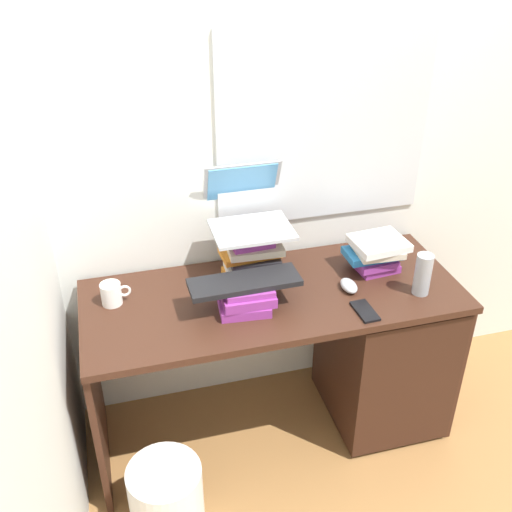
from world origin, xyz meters
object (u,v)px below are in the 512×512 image
at_px(book_stack_tall, 252,253).
at_px(cell_phone, 365,311).
at_px(computer_mouse, 349,286).
at_px(desk, 359,346).
at_px(water_bottle, 423,274).
at_px(wastebasket, 166,498).
at_px(book_stack_side, 376,253).
at_px(book_stack_keyboard_riser, 246,297).
at_px(keyboard, 244,282).
at_px(mug, 112,294).
at_px(laptop, 247,211).

distance_m(book_stack_tall, cell_phone, 0.51).
bearing_deg(computer_mouse, book_stack_tall, 149.73).
bearing_deg(computer_mouse, desk, 18.16).
xyz_separation_m(water_bottle, wastebasket, (-1.08, -0.23, -0.67)).
bearing_deg(wastebasket, book_stack_side, 24.27).
height_order(book_stack_side, water_bottle, water_bottle).
distance_m(book_stack_side, computer_mouse, 0.21).
height_order(book_stack_keyboard_riser, keyboard, keyboard).
relative_size(computer_mouse, wastebasket, 0.35).
distance_m(desk, book_stack_keyboard_riser, 0.64).
bearing_deg(keyboard, book_stack_side, 9.90).
relative_size(mug, water_bottle, 0.67).
height_order(desk, mug, mug).
xyz_separation_m(book_stack_side, computer_mouse, (-0.16, -0.11, -0.06)).
bearing_deg(keyboard, cell_phone, -21.07).
distance_m(book_stack_tall, laptop, 0.17).
xyz_separation_m(book_stack_tall, mug, (-0.57, -0.05, -0.06)).
xyz_separation_m(book_stack_keyboard_riser, wastebasket, (-0.39, -0.32, -0.63)).
bearing_deg(book_stack_tall, desk, -21.81).
bearing_deg(desk, laptop, 151.66).
distance_m(desk, water_bottle, 0.47).
distance_m(book_stack_side, cell_phone, 0.32).
height_order(book_stack_keyboard_riser, laptop, laptop).
relative_size(book_stack_tall, laptop, 0.76).
height_order(book_stack_side, keyboard, book_stack_side).
xyz_separation_m(desk, cell_phone, (-0.09, -0.19, 0.34)).
relative_size(book_stack_tall, mug, 2.18).
xyz_separation_m(book_stack_side, water_bottle, (0.10, -0.21, 0.00)).
relative_size(keyboard, cell_phone, 3.09).
bearing_deg(laptop, computer_mouse, -37.12).
bearing_deg(keyboard, water_bottle, -8.74).
xyz_separation_m(book_stack_side, wastebasket, (-0.98, -0.44, -0.66)).
height_order(desk, wastebasket, desk).
bearing_deg(keyboard, computer_mouse, -0.84).
height_order(desk, water_bottle, water_bottle).
height_order(keyboard, cell_phone, keyboard).
relative_size(desk, laptop, 4.55).
xyz_separation_m(book_stack_tall, book_stack_keyboard_riser, (-0.08, -0.21, -0.06)).
bearing_deg(laptop, water_bottle, -30.32).
bearing_deg(keyboard, mug, 161.48).
relative_size(book_stack_side, cell_phone, 1.79).
distance_m(keyboard, computer_mouse, 0.44).
height_order(book_stack_keyboard_riser, cell_phone, book_stack_keyboard_riser).
xyz_separation_m(laptop, computer_mouse, (0.35, -0.26, -0.25)).
xyz_separation_m(desk, book_stack_keyboard_riser, (-0.51, -0.04, 0.38)).
distance_m(computer_mouse, cell_phone, 0.16).
relative_size(book_stack_keyboard_riser, mug, 1.87).
xyz_separation_m(book_stack_tall, book_stack_side, (0.51, -0.09, -0.03)).
relative_size(book_stack_side, computer_mouse, 2.34).
bearing_deg(wastebasket, laptop, 51.43).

